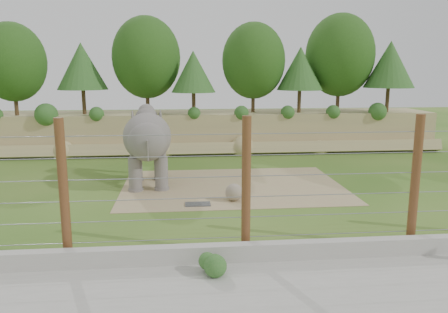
{
  "coord_description": "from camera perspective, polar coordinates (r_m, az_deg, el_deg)",
  "views": [
    {
      "loc": [
        -1.77,
        -16.29,
        5.19
      ],
      "look_at": [
        0.0,
        2.0,
        1.6
      ],
      "focal_mm": 35.0,
      "sensor_mm": 36.0,
      "label": 1
    }
  ],
  "objects": [
    {
      "name": "back_embankment",
      "position": [
        29.09,
        -0.88,
        8.64
      ],
      "size": [
        30.0,
        5.52,
        8.77
      ],
      "color": "tan",
      "rests_on": "ground"
    },
    {
      "name": "dirt_patch",
      "position": [
        20.1,
        1.15,
        -3.88
      ],
      "size": [
        10.0,
        7.0,
        0.02
      ],
      "primitive_type": "cube",
      "color": "tan",
      "rests_on": "ground"
    },
    {
      "name": "barrier_fence",
      "position": [
        12.34,
        2.91,
        -3.94
      ],
      "size": [
        20.26,
        0.26,
        4.0
      ],
      "color": "#542D1C",
      "rests_on": "ground"
    },
    {
      "name": "ground",
      "position": [
        17.19,
        0.65,
        -6.52
      ],
      "size": [
        90.0,
        90.0,
        0.0
      ],
      "primitive_type": "plane",
      "color": "#2F6118",
      "rests_on": "ground"
    },
    {
      "name": "walkway_shrub",
      "position": [
        11.59,
        -1.25,
        -13.83
      ],
      "size": [
        0.6,
        0.6,
        0.6
      ],
      "primitive_type": "sphere",
      "color": "#286222",
      "rests_on": "walkway"
    },
    {
      "name": "drain_grate",
      "position": [
        17.38,
        -3.44,
        -6.22
      ],
      "size": [
        1.0,
        0.6,
        0.03
      ],
      "primitive_type": "cube",
      "color": "#262628",
      "rests_on": "dirt_patch"
    },
    {
      "name": "stone_ball",
      "position": [
        17.76,
        1.31,
        -4.68
      ],
      "size": [
        0.71,
        0.71,
        0.71
      ],
      "primitive_type": "sphere",
      "color": "gray",
      "rests_on": "dirt_patch"
    },
    {
      "name": "retaining_wall",
      "position": [
        12.45,
        3.17,
        -12.35
      ],
      "size": [
        26.0,
        0.35,
        0.5
      ],
      "primitive_type": "cube",
      "color": "#A5A29A",
      "rests_on": "ground"
    },
    {
      "name": "elephant",
      "position": [
        20.21,
        -9.95,
        1.11
      ],
      "size": [
        2.19,
        4.48,
        3.52
      ],
      "primitive_type": null,
      "rotation": [
        0.0,
        0.0,
        0.08
      ],
      "color": "#67615D",
      "rests_on": "ground"
    },
    {
      "name": "walkway",
      "position": [
        10.78,
        4.84,
        -17.73
      ],
      "size": [
        26.0,
        4.0,
        0.01
      ],
      "primitive_type": "cube",
      "color": "#A5A29A",
      "rests_on": "ground"
    }
  ]
}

